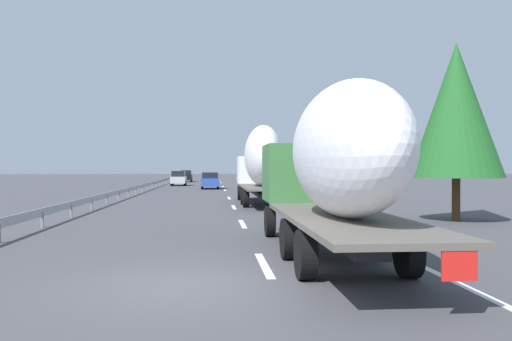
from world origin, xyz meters
TOP-DOWN VIEW (x-y plane):
  - ground_plane at (40.00, 0.00)m, footprint 260.00×260.00m
  - lane_stripe_0 at (2.00, -1.80)m, footprint 3.20×0.20m
  - lane_stripe_1 at (10.98, -1.80)m, footprint 3.20×0.20m
  - lane_stripe_2 at (19.90, -1.80)m, footprint 3.20×0.20m
  - lane_stripe_3 at (28.76, -1.80)m, footprint 3.20×0.20m
  - lane_stripe_4 at (42.37, -1.80)m, footprint 3.20×0.20m
  - lane_stripe_5 at (52.50, -1.80)m, footprint 3.20×0.20m
  - lane_stripe_6 at (67.71, -1.80)m, footprint 3.20×0.20m
  - lane_stripe_7 at (74.33, -1.80)m, footprint 3.20×0.20m
  - lane_stripe_8 at (75.42, -1.80)m, footprint 3.20×0.20m
  - lane_stripe_9 at (83.33, -1.80)m, footprint 3.20×0.20m
  - edge_line_right at (45.00, -5.50)m, footprint 110.00×0.20m
  - truck_lead at (21.91, -3.60)m, footprint 12.63×2.55m
  - truck_trailing at (2.49, -3.60)m, footprint 12.20×2.55m
  - car_silver_hatch at (55.72, 3.73)m, footprint 4.28×1.84m
  - car_black_suv at (72.74, 3.64)m, footprint 4.18×1.83m
  - car_blue_sedan at (45.81, -0.29)m, footprint 4.59×1.91m
  - road_sign at (38.76, -6.70)m, footprint 0.10×0.90m
  - tree_0 at (68.61, -11.85)m, footprint 2.64×2.64m
  - tree_1 at (25.46, -10.25)m, footprint 2.52×2.52m
  - tree_2 at (11.28, -11.07)m, footprint 3.95×3.95m
  - tree_3 at (60.46, -13.25)m, footprint 2.48×2.48m
  - tree_4 at (40.54, -10.44)m, footprint 3.73×3.73m
  - guardrail_median at (43.00, 6.00)m, footprint 94.00×0.10m

SIDE VIEW (x-z plane):
  - ground_plane at x=40.00m, z-range 0.00..0.00m
  - lane_stripe_0 at x=2.00m, z-range 0.00..0.01m
  - lane_stripe_1 at x=10.98m, z-range 0.00..0.01m
  - lane_stripe_2 at x=19.90m, z-range 0.00..0.01m
  - lane_stripe_3 at x=28.76m, z-range 0.00..0.01m
  - lane_stripe_4 at x=42.37m, z-range 0.00..0.01m
  - lane_stripe_5 at x=52.50m, z-range 0.00..0.01m
  - lane_stripe_6 at x=67.71m, z-range 0.00..0.01m
  - lane_stripe_7 at x=74.33m, z-range 0.00..0.01m
  - lane_stripe_8 at x=75.42m, z-range 0.00..0.01m
  - lane_stripe_9 at x=83.33m, z-range 0.00..0.01m
  - edge_line_right at x=45.00m, z-range 0.00..0.01m
  - guardrail_median at x=43.00m, z-range 0.20..0.96m
  - car_blue_sedan at x=45.81m, z-range 0.02..1.80m
  - car_black_suv at x=72.74m, z-range 0.01..1.86m
  - car_silver_hatch at x=55.72m, z-range 0.01..1.88m
  - road_sign at x=38.76m, z-range 0.60..3.68m
  - truck_trailing at x=2.49m, z-range 0.30..4.57m
  - truck_lead at x=21.91m, z-range 0.26..5.14m
  - tree_0 at x=68.61m, z-range 0.69..5.64m
  - tree_3 at x=60.46m, z-range 0.78..6.53m
  - tree_4 at x=40.54m, z-range 0.75..7.64m
  - tree_1 at x=25.46m, z-range 0.86..8.14m
  - tree_2 at x=11.28m, z-range 0.94..8.65m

